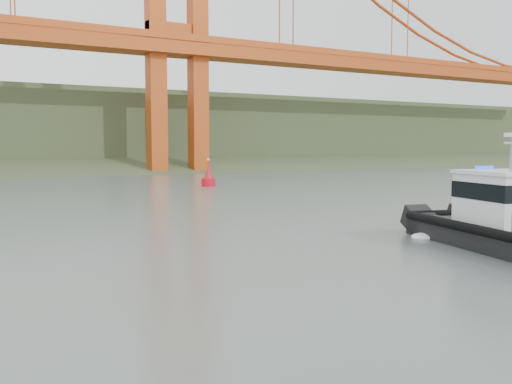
# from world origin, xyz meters

# --- Properties ---
(ground) EXTENTS (400.00, 400.00, 0.00)m
(ground) POSITION_xyz_m (0.00, 0.00, 0.00)
(ground) COLOR #4B5A55
(ground) RESTS_ON ground
(headlands) EXTENTS (500.00, 105.36, 27.12)m
(headlands) POSITION_xyz_m (0.00, 125.50, 7.05)
(headlands) COLOR #394D2C
(headlands) RESTS_ON ground
(patrol_boat) EXTENTS (7.10, 12.70, 5.83)m
(patrol_boat) POSITION_xyz_m (7.47, -3.83, 1.46)
(patrol_boat) COLOR black
(patrol_boat) RESTS_ON ground
(nav_buoy) EXTENTS (1.73, 1.73, 3.61)m
(nav_buoy) POSITION_xyz_m (12.74, 42.19, 0.95)
(nav_buoy) COLOR red
(nav_buoy) RESTS_ON ground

